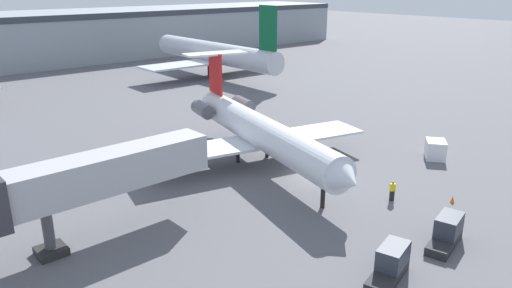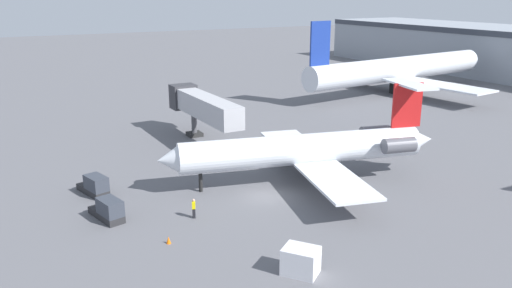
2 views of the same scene
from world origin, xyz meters
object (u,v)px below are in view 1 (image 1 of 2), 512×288
(baggage_tug_lead, at_px, (390,264))
(ground_crew_marshaller, at_px, (392,191))
(baggage_tug_trailing, at_px, (447,232))
(parked_airliner_west_mid, at_px, (215,53))
(jet_bridge, at_px, (80,180))
(traffic_cone_near, at_px, (452,199))
(cargo_container_uld, at_px, (435,150))
(regional_jet, at_px, (259,130))

(baggage_tug_lead, bearing_deg, ground_crew_marshaller, 33.47)
(baggage_tug_trailing, distance_m, parked_airliner_west_mid, 64.20)
(jet_bridge, xyz_separation_m, traffic_cone_near, (24.45, -13.13, -4.27))
(baggage_tug_lead, height_order, cargo_container_uld, baggage_tug_lead)
(ground_crew_marshaller, xyz_separation_m, cargo_container_uld, (11.64, 2.89, 0.07))
(regional_jet, height_order, ground_crew_marshaller, regional_jet)
(traffic_cone_near, bearing_deg, parked_airliner_west_mid, 71.96)
(baggage_tug_lead, xyz_separation_m, parked_airliner_west_mid, (30.85, 58.94, 3.36))
(jet_bridge, relative_size, parked_airliner_west_mid, 0.48)
(regional_jet, bearing_deg, parked_airliner_west_mid, 58.54)
(parked_airliner_west_mid, bearing_deg, baggage_tug_lead, -117.63)
(ground_crew_marshaller, relative_size, cargo_container_uld, 0.58)
(regional_jet, distance_m, parked_airliner_west_mid, 46.42)
(traffic_cone_near, xyz_separation_m, parked_airliner_west_mid, (18.33, 56.27, 3.92))
(jet_bridge, relative_size, baggage_tug_lead, 3.86)
(cargo_container_uld, height_order, parked_airliner_west_mid, parked_airliner_west_mid)
(baggage_tug_trailing, bearing_deg, baggage_tug_lead, 177.92)
(regional_jet, height_order, baggage_tug_trailing, regional_jet)
(cargo_container_uld, distance_m, parked_airliner_west_mid, 51.07)
(traffic_cone_near, bearing_deg, regional_jet, 109.46)
(traffic_cone_near, height_order, parked_airliner_west_mid, parked_airliner_west_mid)
(jet_bridge, relative_size, baggage_tug_trailing, 3.87)
(regional_jet, relative_size, baggage_tug_trailing, 6.65)
(jet_bridge, xyz_separation_m, baggage_tug_lead, (11.93, -15.80, -3.71))
(ground_crew_marshaller, distance_m, baggage_tug_trailing, 7.00)
(cargo_container_uld, bearing_deg, baggage_tug_lead, -156.72)
(baggage_tug_trailing, bearing_deg, regional_jet, 88.62)
(regional_jet, relative_size, cargo_container_uld, 9.55)
(jet_bridge, bearing_deg, baggage_tug_trailing, -41.55)
(parked_airliner_west_mid, bearing_deg, jet_bridge, -134.76)
(baggage_tug_lead, relative_size, traffic_cone_near, 7.68)
(regional_jet, xyz_separation_m, baggage_tug_lead, (-6.63, -19.35, -2.57))
(regional_jet, xyz_separation_m, baggage_tug_trailing, (-0.47, -19.58, -2.57))
(regional_jet, distance_m, jet_bridge, 18.93)
(ground_crew_marshaller, xyz_separation_m, baggage_tug_lead, (-9.20, -6.08, -0.02))
(baggage_tug_lead, bearing_deg, parked_airliner_west_mid, 62.37)
(ground_crew_marshaller, distance_m, traffic_cone_near, 4.80)
(jet_bridge, distance_m, cargo_container_uld, 33.67)
(ground_crew_marshaller, bearing_deg, baggage_tug_lead, -146.53)
(ground_crew_marshaller, height_order, baggage_tug_lead, baggage_tug_lead)
(baggage_tug_trailing, relative_size, parked_airliner_west_mid, 0.12)
(jet_bridge, bearing_deg, parked_airliner_west_mid, 45.24)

